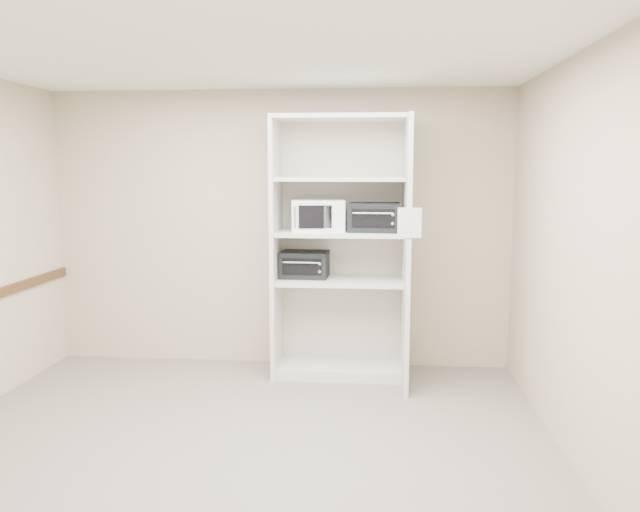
# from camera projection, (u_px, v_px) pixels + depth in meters

# --- Properties ---
(floor) EXTENTS (4.50, 4.00, 0.01)m
(floor) POSITION_uv_depth(u_px,v_px,m) (238.00, 449.00, 4.35)
(floor) COLOR slate
(floor) RESTS_ON ground
(ceiling) EXTENTS (4.50, 4.00, 0.01)m
(ceiling) POSITION_uv_depth(u_px,v_px,m) (230.00, 49.00, 3.98)
(ceiling) COLOR white
(wall_back) EXTENTS (4.50, 0.02, 2.70)m
(wall_back) POSITION_uv_depth(u_px,v_px,m) (279.00, 229.00, 6.14)
(wall_back) COLOR tan
(wall_back) RESTS_ON ground
(wall_front) EXTENTS (4.50, 0.02, 2.70)m
(wall_front) POSITION_uv_depth(u_px,v_px,m) (107.00, 339.00, 2.19)
(wall_front) COLOR tan
(wall_front) RESTS_ON ground
(wall_right) EXTENTS (0.02, 4.00, 2.70)m
(wall_right) POSITION_uv_depth(u_px,v_px,m) (581.00, 263.00, 3.97)
(wall_right) COLOR tan
(wall_right) RESTS_ON ground
(shelving_unit) EXTENTS (1.24, 0.92, 2.42)m
(shelving_unit) POSITION_uv_depth(u_px,v_px,m) (345.00, 256.00, 5.82)
(shelving_unit) COLOR beige
(shelving_unit) RESTS_ON floor
(microwave) EXTENTS (0.52, 0.42, 0.29)m
(microwave) POSITION_uv_depth(u_px,v_px,m) (318.00, 215.00, 5.77)
(microwave) COLOR white
(microwave) RESTS_ON shelving_unit
(toaster_oven_upper) EXTENTS (0.47, 0.36, 0.26)m
(toaster_oven_upper) POSITION_uv_depth(u_px,v_px,m) (374.00, 217.00, 5.71)
(toaster_oven_upper) COLOR black
(toaster_oven_upper) RESTS_ON shelving_unit
(toaster_oven_lower) EXTENTS (0.46, 0.35, 0.25)m
(toaster_oven_lower) POSITION_uv_depth(u_px,v_px,m) (305.00, 264.00, 5.91)
(toaster_oven_lower) COLOR black
(toaster_oven_lower) RESTS_ON shelving_unit
(paper_sign) EXTENTS (0.19, 0.02, 0.24)m
(paper_sign) POSITION_uv_depth(u_px,v_px,m) (409.00, 223.00, 5.10)
(paper_sign) COLOR white
(paper_sign) RESTS_ON shelving_unit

